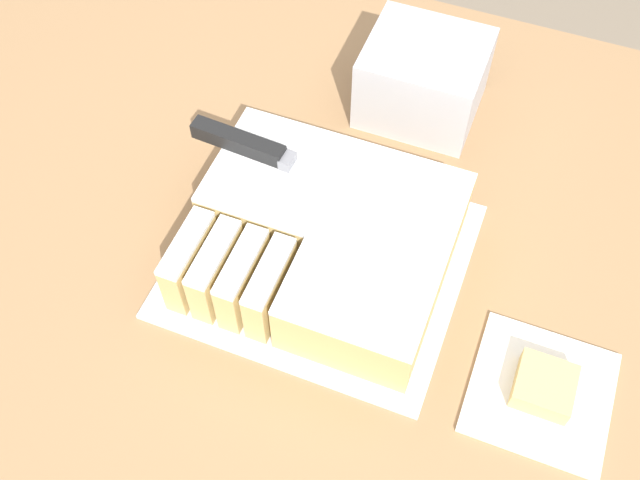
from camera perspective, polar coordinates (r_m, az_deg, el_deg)
The scene contains 8 objects.
ground_plane at distance 1.84m, azimuth -1.56°, elevation -16.85°, with size 8.00×8.00×0.00m, color #7F705B.
countertop at distance 1.40m, azimuth -2.00°, elevation -11.12°, with size 1.40×1.10×0.94m.
cake_board at distance 0.97m, azimuth 0.00°, elevation -1.54°, with size 0.36×0.32×0.01m.
cake at distance 0.93m, azimuth 0.41°, elevation 0.13°, with size 0.32×0.27×0.09m.
knife at distance 0.95m, azimuth -4.58°, elevation 6.83°, with size 0.32×0.04×0.02m.
paper_napkin at distance 0.92m, azimuth 16.46°, elevation -11.04°, with size 0.16×0.16×0.01m.
brownie at distance 0.90m, azimuth 16.72°, elevation -10.61°, with size 0.07×0.07×0.03m.
storage_box at distance 1.11m, azimuth 7.87°, elevation 12.06°, with size 0.17×0.15×0.12m.
Camera 1 is at (0.24, -0.49, 1.76)m, focal length 42.00 mm.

